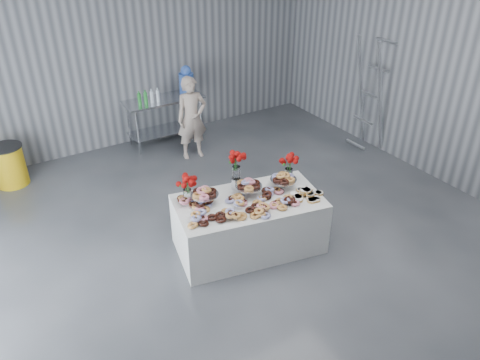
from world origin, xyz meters
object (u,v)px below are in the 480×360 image
object	(u,v)px
water_jug	(186,81)
stepladder	(370,95)
display_table	(249,224)
prep_table	(164,112)
person	(192,118)
trash_barrel	(9,165)

from	to	relation	value
water_jug	stepladder	bearing A→B (deg)	-40.63
display_table	prep_table	size ratio (longest dim) A/B	1.27
prep_table	water_jug	bearing A→B (deg)	-0.00
stepladder	display_table	bearing A→B (deg)	-158.37
person	trash_barrel	distance (m)	3.14
person	stepladder	world-z (taller)	stepladder
prep_table	stepladder	size ratio (longest dim) A/B	0.70
prep_table	water_jug	world-z (taller)	water_jug
trash_barrel	display_table	bearing A→B (deg)	-54.83
display_table	person	xyz separation A→B (m)	(0.58, 2.81, 0.38)
water_jug	display_table	bearing A→B (deg)	-103.92
trash_barrel	stepladder	world-z (taller)	stepladder
trash_barrel	person	bearing A→B (deg)	-12.53
display_table	prep_table	bearing A→B (deg)	83.71
trash_barrel	stepladder	bearing A→B (deg)	-19.32
trash_barrel	stepladder	distance (m)	6.36
prep_table	trash_barrel	bearing A→B (deg)	-177.03
prep_table	trash_barrel	world-z (taller)	prep_table
stepladder	person	bearing A→B (deg)	154.18
water_jug	prep_table	bearing A→B (deg)	180.00
display_table	water_jug	size ratio (longest dim) A/B	3.43
stepladder	prep_table	bearing A→B (deg)	144.25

